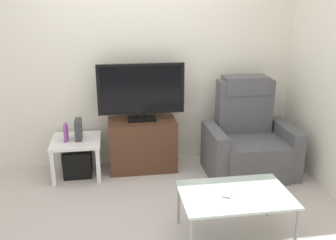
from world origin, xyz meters
TOP-DOWN VIEW (x-y plane):
  - ground_plane at (0.00, 0.00)m, footprint 6.40×6.40m
  - wall_back at (0.00, 1.13)m, footprint 6.40×0.06m
  - tv_stand at (-0.01, 0.85)m, footprint 0.77×0.44m
  - television at (-0.01, 0.87)m, footprint 0.98×0.20m
  - recliner_armchair at (1.19, 0.59)m, footprint 0.98×0.78m
  - side_table at (-0.75, 0.79)m, footprint 0.54×0.54m
  - subwoofer_box at (-0.75, 0.79)m, footprint 0.31×0.31m
  - book_upright at (-0.85, 0.77)m, footprint 0.03×0.14m
  - game_console at (-0.72, 0.80)m, footprint 0.07×0.20m
  - coffee_table at (0.63, -0.62)m, footprint 0.90×0.60m
  - cell_phone at (0.57, -0.62)m, footprint 0.13×0.17m

SIDE VIEW (x-z plane):
  - ground_plane at x=0.00m, z-range 0.00..0.00m
  - subwoofer_box at x=-0.75m, z-range 0.00..0.31m
  - tv_stand at x=-0.01m, z-range 0.00..0.59m
  - side_table at x=-0.75m, z-range 0.15..0.58m
  - recliner_armchair at x=1.19m, z-range -0.17..0.91m
  - coffee_table at x=0.63m, z-range 0.18..0.59m
  - cell_phone at x=0.57m, z-range 0.41..0.42m
  - book_upright at x=-0.85m, z-range 0.43..0.62m
  - game_console at x=-0.72m, z-range 0.43..0.65m
  - television at x=-0.01m, z-range 0.61..1.26m
  - wall_back at x=0.00m, z-range 0.00..2.60m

